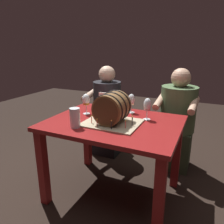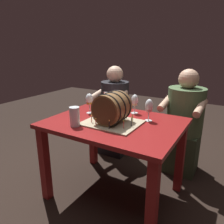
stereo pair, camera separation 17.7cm
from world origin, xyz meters
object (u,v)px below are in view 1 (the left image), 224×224
Objects in this scene: wine_glass_empty at (119,98)px; person_seated_left at (107,114)px; wine_glass_rose at (147,106)px; menu_card at (104,100)px; dining_table at (114,134)px; beer_pint at (75,118)px; wine_glass_amber at (86,101)px; person_seated_right at (177,122)px; barrel_cake at (112,109)px; wine_glass_red at (102,101)px; wine_glass_white at (131,101)px.

wine_glass_empty is 0.67m from person_seated_left.
wine_glass_rose reaches higher than menu_card.
wine_glass_rose is at bearing 32.96° from dining_table.
wine_glass_empty is 0.99× the size of wine_glass_rose.
dining_table is 7.15× the size of beer_pint.
wine_glass_amber is at bearing 166.08° from dining_table.
wine_glass_amber is at bearing -138.67° from person_seated_right.
barrel_cake is 0.50m from menu_card.
wine_glass_rose is 1.23× the size of beer_pint.
dining_table is at bearing 49.83° from beer_pint.
barrel_cake is 0.34m from wine_glass_red.
wine_glass_empty is 0.32m from wine_glass_amber.
wine_glass_red is 0.67m from person_seated_left.
beer_pint is at bearing -94.30° from menu_card.
menu_card is at bearing -151.29° from person_seated_right.
person_seated_left is (-0.21, 0.55, -0.33)m from wine_glass_red.
wine_glass_red reaches higher than menu_card.
person_seated_right reaches higher than wine_glass_amber.
wine_glass_red is at bearing -158.73° from wine_glass_white.
wine_glass_rose is 0.56m from menu_card.
menu_card is (-0.06, 0.16, -0.04)m from wine_glass_red.
wine_glass_rose reaches higher than wine_glass_white.
dining_table is 5.81× the size of wine_glass_rose.
beer_pint is 0.14× the size of person_seated_left.
wine_glass_amber is at bearing -133.77° from wine_glass_red.
wine_glass_white is (0.05, 0.29, 0.24)m from dining_table.
person_seated_right reaches higher than wine_glass_red.
wine_glass_rose is at bearing -34.76° from wine_glass_white.
barrel_cake is (0.01, -0.06, 0.25)m from dining_table.
wine_glass_amber reaches higher than dining_table.
barrel_cake is at bearing -137.12° from wine_glass_rose.
beer_pint is at bearing -73.07° from wine_glass_amber.
barrel_cake reaches higher than beer_pint.
dining_table is at bearing 99.69° from barrel_cake.
beer_pint is (-0.46, -0.42, -0.05)m from wine_glass_rose.
barrel_cake reaches higher than wine_glass_white.
wine_glass_rose and wine_glass_amber have the same top height.
dining_table is at bearing -61.81° from menu_card.
wine_glass_red is (-0.14, -0.09, -0.02)m from wine_glass_empty.
person_seated_left is (-0.11, 0.66, -0.34)m from wine_glass_amber.
wine_glass_amber is 1.20× the size of menu_card.
beer_pint is 0.98× the size of menu_card.
wine_glass_red is (-0.21, 0.19, 0.24)m from dining_table.
wine_glass_rose is 1.00× the size of wine_glass_amber.
wine_glass_white reaches higher than wine_glass_red.
wine_glass_empty reaches higher than beer_pint.
wine_glass_rose is 0.17× the size of person_seated_left.
wine_glass_amber is at bearing -109.44° from menu_card.
barrel_cake is 2.85× the size of menu_card.
dining_table is 0.37m from wine_glass_red.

